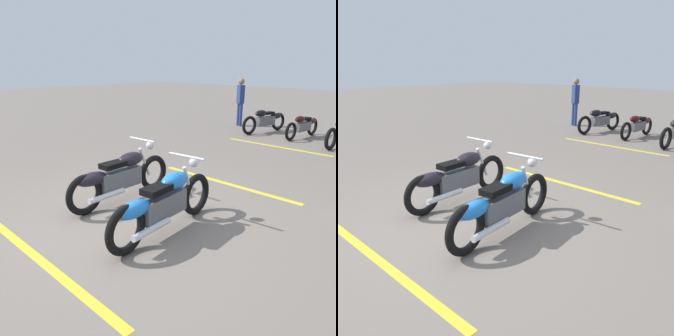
% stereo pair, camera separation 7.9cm
% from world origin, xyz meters
% --- Properties ---
extents(ground_plane, '(60.00, 60.00, 0.00)m').
position_xyz_m(ground_plane, '(0.00, 0.00, 0.00)').
color(ground_plane, slate).
extents(motorcycle_bright_foreground, '(2.23, 0.63, 1.04)m').
position_xyz_m(motorcycle_bright_foreground, '(0.23, -0.69, 0.46)').
color(motorcycle_bright_foreground, black).
rests_on(motorcycle_bright_foreground, ground).
extents(motorcycle_dark_foreground, '(2.23, 0.62, 1.04)m').
position_xyz_m(motorcycle_dark_foreground, '(0.53, 0.67, 0.46)').
color(motorcycle_dark_foreground, black).
rests_on(motorcycle_dark_foreground, ground).
extents(motorcycle_row_left, '(1.95, 0.32, 0.73)m').
position_xyz_m(motorcycle_row_left, '(8.05, 0.74, 0.40)').
color(motorcycle_row_left, black).
rests_on(motorcycle_row_left, ground).
extents(motorcycle_row_center, '(2.09, 0.55, 0.80)m').
position_xyz_m(motorcycle_row_center, '(8.04, 2.08, 0.44)').
color(motorcycle_row_center, black).
rests_on(motorcycle_row_center, ground).
extents(bystander_secondary, '(0.29, 0.31, 1.79)m').
position_xyz_m(bystander_secondary, '(8.52, 3.46, 1.00)').
color(bystander_secondary, navy).
rests_on(bystander_secondary, ground).
extents(parking_stripe_near, '(0.14, 3.20, 0.01)m').
position_xyz_m(parking_stripe_near, '(-1.33, -0.24, 0.00)').
color(parking_stripe_near, yellow).
rests_on(parking_stripe_near, ground).
extents(parking_stripe_mid, '(0.14, 3.20, 0.01)m').
position_xyz_m(parking_stripe_mid, '(2.62, -0.10, 0.00)').
color(parking_stripe_mid, yellow).
rests_on(parking_stripe_mid, ground).
extents(parking_stripe_far, '(0.14, 3.20, 0.01)m').
position_xyz_m(parking_stripe_far, '(6.29, 0.70, 0.00)').
color(parking_stripe_far, yellow).
rests_on(parking_stripe_far, ground).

